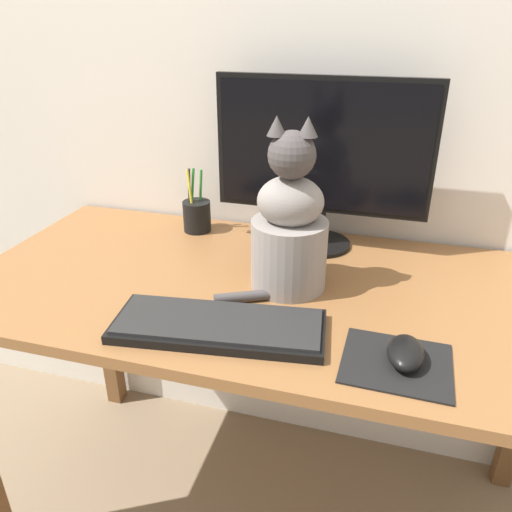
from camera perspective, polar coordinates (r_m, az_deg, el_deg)
name	(u,v)px	position (r m, az deg, el deg)	size (l,w,h in m)	color
ground_plane	(268,509)	(1.61, 1.41, -26.94)	(12.00, 12.00, 0.00)	#847056
wall_back	(312,29)	(1.33, 6.42, 24.36)	(7.00, 0.04, 2.50)	silver
desk	(271,322)	(1.17, 1.75, -7.58)	(1.39, 0.67, 0.74)	brown
monitor	(322,157)	(1.23, 7.55, 11.19)	(0.52, 0.17, 0.42)	black
keyboard	(219,325)	(0.96, -4.28, -7.91)	(0.42, 0.20, 0.02)	black
mousepad_right	(396,363)	(0.91, 15.74, -11.70)	(0.19, 0.17, 0.00)	black
computer_mouse_right	(406,353)	(0.91, 16.73, -10.53)	(0.06, 0.10, 0.04)	black
cat	(289,229)	(1.05, 3.81, 3.15)	(0.22, 0.22, 0.37)	gray
pen_cup	(197,215)	(1.39, -6.79, 4.68)	(0.08, 0.08, 0.17)	black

